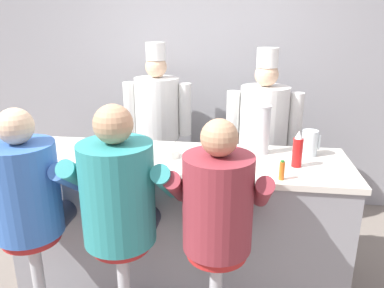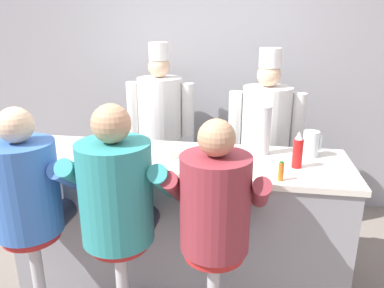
{
  "view_description": "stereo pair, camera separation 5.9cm",
  "coord_description": "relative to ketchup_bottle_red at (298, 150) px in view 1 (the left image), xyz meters",
  "views": [
    {
      "loc": [
        0.43,
        -2.09,
        1.91
      ],
      "look_at": [
        0.1,
        0.33,
        1.1
      ],
      "focal_mm": 35.0,
      "sensor_mm": 36.0,
      "label": 1
    },
    {
      "loc": [
        0.49,
        -2.08,
        1.91
      ],
      "look_at": [
        0.1,
        0.33,
        1.1
      ],
      "focal_mm": 35.0,
      "sensor_mm": 36.0,
      "label": 2
    }
  ],
  "objects": [
    {
      "name": "cereal_bowl",
      "position": [
        -0.87,
        0.06,
        -0.09
      ],
      "size": [
        0.14,
        0.14,
        0.06
      ],
      "color": "white",
      "rests_on": "diner_counter"
    },
    {
      "name": "cook_in_whites_far",
      "position": [
        -0.18,
        0.86,
        -0.17
      ],
      "size": [
        0.66,
        0.43,
        1.7
      ],
      "color": "#232328",
      "rests_on": "ground_plane"
    },
    {
      "name": "ketchup_bottle_red",
      "position": [
        0.0,
        0.0,
        0.0
      ],
      "size": [
        0.07,
        0.07,
        0.25
      ],
      "color": "red",
      "rests_on": "diner_counter"
    },
    {
      "name": "coffee_mug_white",
      "position": [
        -0.61,
        -0.0,
        -0.07
      ],
      "size": [
        0.13,
        0.08,
        0.09
      ],
      "color": "white",
      "rests_on": "diner_counter"
    },
    {
      "name": "diner_seated_teal",
      "position": [
        -1.05,
        -0.53,
        -0.16
      ],
      "size": [
        0.64,
        0.63,
        1.5
      ],
      "color": "#B2B5BA",
      "rests_on": "ground_plane"
    },
    {
      "name": "breakfast_plate",
      "position": [
        -1.42,
        -0.12,
        -0.1
      ],
      "size": [
        0.24,
        0.24,
        0.05
      ],
      "color": "white",
      "rests_on": "diner_counter"
    },
    {
      "name": "cook_in_whites_near",
      "position": [
        -1.2,
        1.11,
        -0.15
      ],
      "size": [
        0.67,
        0.43,
        1.72
      ],
      "color": "#232328",
      "rests_on": "ground_plane"
    },
    {
      "name": "coffee_mug_tan",
      "position": [
        -0.44,
        0.08,
        -0.07
      ],
      "size": [
        0.12,
        0.08,
        0.09
      ],
      "color": "beige",
      "rests_on": "diner_counter"
    },
    {
      "name": "diner_counter",
      "position": [
        -0.8,
        0.06,
        -0.61
      ],
      "size": [
        2.38,
        0.74,
        0.98
      ],
      "color": "gray",
      "rests_on": "ground_plane"
    },
    {
      "name": "hot_sauce_bottle_orange",
      "position": [
        -0.12,
        -0.24,
        -0.06
      ],
      "size": [
        0.03,
        0.03,
        0.12
      ],
      "color": "orange",
      "rests_on": "diner_counter"
    },
    {
      "name": "diner_seated_blue",
      "position": [
        -1.61,
        -0.54,
        -0.18
      ],
      "size": [
        0.61,
        0.6,
        1.46
      ],
      "color": "#B2B5BA",
      "rests_on": "ground_plane"
    },
    {
      "name": "water_pitcher_clear",
      "position": [
        0.12,
        0.24,
        -0.02
      ],
      "size": [
        0.13,
        0.11,
        0.19
      ],
      "color": "silver",
      "rests_on": "diner_counter"
    },
    {
      "name": "cup_stack_steel",
      "position": [
        -0.22,
        0.24,
        0.06
      ],
      "size": [
        0.1,
        0.1,
        0.36
      ],
      "color": "#B7BABF",
      "rests_on": "diner_counter"
    },
    {
      "name": "wall_back",
      "position": [
        -0.8,
        1.53,
        0.25
      ],
      "size": [
        10.0,
        0.06,
        2.7
      ],
      "color": "#99999E",
      "rests_on": "ground_plane"
    },
    {
      "name": "mustard_bottle_yellow",
      "position": [
        -0.51,
        -0.04,
        -0.01
      ],
      "size": [
        0.06,
        0.06,
        0.23
      ],
      "color": "yellow",
      "rests_on": "diner_counter"
    },
    {
      "name": "diner_seated_maroon",
      "position": [
        -0.48,
        -0.54,
        -0.19
      ],
      "size": [
        0.59,
        0.58,
        1.44
      ],
      "color": "#B2B5BA",
      "rests_on": "ground_plane"
    }
  ]
}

